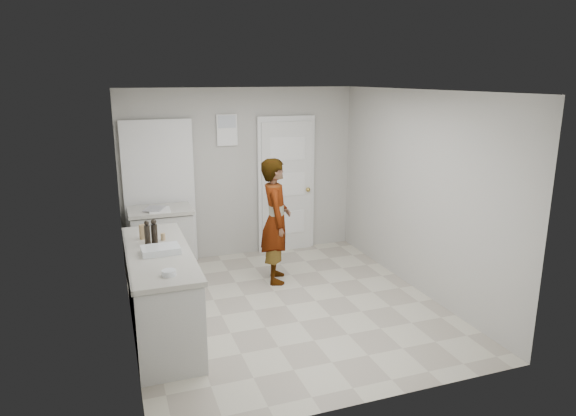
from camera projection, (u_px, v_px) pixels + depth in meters
name	position (u px, v px, depth m)	size (l,w,h in m)	color
ground	(286.00, 305.00, 6.11)	(4.00, 4.00, 0.00)	#A39988
room_shell	(231.00, 190.00, 7.58)	(4.00, 4.00, 4.00)	#B3B1A9
main_counter	(161.00, 296.00, 5.35)	(0.64, 1.96, 0.93)	silver
side_counter	(162.00, 244.00, 7.01)	(0.84, 0.61, 0.93)	silver
person	(276.00, 221.00, 6.68)	(0.60, 0.40, 1.65)	silver
cake_mix_box	(144.00, 232.00, 5.59)	(0.10, 0.05, 0.16)	olive
spice_jar	(163.00, 237.00, 5.55)	(0.05, 0.05, 0.08)	tan
oil_cruet_a	(154.00, 232.00, 5.42)	(0.07, 0.07, 0.27)	black
oil_cruet_b	(147.00, 234.00, 5.35)	(0.06, 0.06, 0.27)	black
baking_dish	(161.00, 250.00, 5.15)	(0.38, 0.28, 0.07)	silver
egg_bowl	(169.00, 273.00, 4.57)	(0.13, 0.13, 0.05)	silver
papers	(160.00, 210.00, 6.80)	(0.27, 0.35, 0.01)	white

